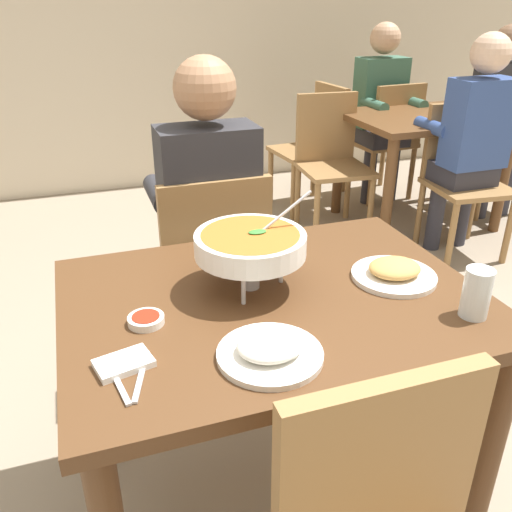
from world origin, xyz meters
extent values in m
plane|color=gray|center=(0.00, 0.00, 0.00)|extent=(16.00, 16.00, 0.00)
cube|color=#51331C|center=(0.00, 0.00, 0.74)|extent=(1.12, 0.83, 0.04)
cylinder|color=#51331C|center=(0.50, -0.35, 0.36)|extent=(0.07, 0.07, 0.72)
cylinder|color=#51331C|center=(-0.50, 0.35, 0.36)|extent=(0.07, 0.07, 0.72)
cylinder|color=#51331C|center=(0.50, 0.35, 0.36)|extent=(0.07, 0.07, 0.72)
cube|color=olive|center=(0.00, 0.79, 0.43)|extent=(0.44, 0.44, 0.03)
cube|color=olive|center=(0.00, 0.59, 0.68)|extent=(0.42, 0.04, 0.45)
cylinder|color=olive|center=(0.19, 0.98, 0.21)|extent=(0.04, 0.04, 0.42)
cylinder|color=olive|center=(-0.19, 0.98, 0.21)|extent=(0.04, 0.04, 0.42)
cylinder|color=olive|center=(0.19, 0.60, 0.21)|extent=(0.04, 0.04, 0.42)
cylinder|color=olive|center=(-0.19, 0.60, 0.21)|extent=(0.04, 0.04, 0.42)
cylinder|color=#2D2D38|center=(0.10, 0.81, 0.23)|extent=(0.10, 0.10, 0.45)
cylinder|color=#2D2D38|center=(-0.10, 0.81, 0.23)|extent=(0.10, 0.10, 0.45)
cube|color=#2D2D38|center=(0.00, 0.77, 0.51)|extent=(0.32, 0.32, 0.12)
cube|color=#2D2D33|center=(0.00, 0.69, 0.82)|extent=(0.36, 0.20, 0.50)
sphere|color=#A57756|center=(0.00, 0.69, 1.20)|extent=(0.22, 0.22, 0.22)
cylinder|color=#2D2D33|center=(0.16, 0.89, 0.77)|extent=(0.08, 0.28, 0.08)
cylinder|color=#2D2D33|center=(-0.16, 0.89, 0.77)|extent=(0.08, 0.28, 0.08)
cube|color=olive|center=(0.00, -0.56, 0.68)|extent=(0.42, 0.04, 0.45)
cylinder|color=silver|center=(0.05, 0.07, 0.81)|extent=(0.01, 0.01, 0.10)
cylinder|color=silver|center=(-0.09, 0.14, 0.81)|extent=(0.01, 0.01, 0.10)
cylinder|color=silver|center=(-0.09, -0.01, 0.81)|extent=(0.01, 0.01, 0.10)
torus|color=silver|center=(-0.04, 0.07, 0.86)|extent=(0.21, 0.21, 0.01)
cylinder|color=#B2B2B7|center=(-0.04, 0.07, 0.78)|extent=(0.05, 0.05, 0.04)
cone|color=orange|center=(-0.04, 0.07, 0.81)|extent=(0.02, 0.02, 0.04)
cylinder|color=white|center=(-0.04, 0.07, 0.89)|extent=(0.30, 0.30, 0.06)
cylinder|color=#AD6023|center=(-0.04, 0.07, 0.91)|extent=(0.26, 0.26, 0.01)
ellipsoid|color=#388433|center=(-0.02, 0.07, 0.92)|extent=(0.05, 0.03, 0.01)
cylinder|color=silver|center=(0.05, 0.09, 0.95)|extent=(0.18, 0.01, 0.13)
cylinder|color=white|center=(-0.11, -0.25, 0.77)|extent=(0.24, 0.24, 0.01)
ellipsoid|color=white|center=(-0.11, -0.25, 0.79)|extent=(0.15, 0.13, 0.04)
cylinder|color=white|center=(0.36, -0.02, 0.77)|extent=(0.24, 0.24, 0.01)
ellipsoid|color=tan|center=(0.36, -0.02, 0.79)|extent=(0.15, 0.13, 0.04)
cylinder|color=white|center=(-0.35, -0.02, 0.77)|extent=(0.09, 0.09, 0.02)
cylinder|color=maroon|center=(-0.35, -0.02, 0.78)|extent=(0.07, 0.07, 0.01)
cube|color=white|center=(-0.42, -0.18, 0.77)|extent=(0.14, 0.11, 0.02)
cube|color=silver|center=(-0.44, -0.23, 0.76)|extent=(0.04, 0.17, 0.01)
cube|color=silver|center=(-0.39, -0.23, 0.76)|extent=(0.06, 0.17, 0.01)
cylinder|color=silver|center=(0.44, -0.25, 0.82)|extent=(0.07, 0.07, 0.13)
cylinder|color=gold|center=(0.44, -0.25, 0.80)|extent=(0.06, 0.06, 0.08)
cube|color=brown|center=(1.80, 1.91, 0.74)|extent=(1.00, 0.80, 0.04)
cylinder|color=brown|center=(1.36, 1.57, 0.36)|extent=(0.07, 0.07, 0.72)
cylinder|color=brown|center=(2.24, 1.57, 0.36)|extent=(0.07, 0.07, 0.72)
cylinder|color=brown|center=(1.36, 2.25, 0.36)|extent=(0.07, 0.07, 0.72)
cylinder|color=brown|center=(2.24, 2.25, 0.36)|extent=(0.07, 0.07, 0.72)
cube|color=olive|center=(2.44, 1.96, 0.43)|extent=(0.44, 0.44, 0.03)
cylinder|color=olive|center=(2.62, 2.15, 0.21)|extent=(0.04, 0.04, 0.42)
cylinder|color=olive|center=(2.24, 2.15, 0.21)|extent=(0.04, 0.04, 0.42)
cylinder|color=olive|center=(2.25, 1.77, 0.21)|extent=(0.04, 0.04, 0.42)
cube|color=olive|center=(1.83, 2.49, 0.43)|extent=(0.48, 0.48, 0.03)
cube|color=olive|center=(1.85, 2.29, 0.68)|extent=(0.42, 0.08, 0.45)
cylinder|color=olive|center=(2.00, 2.70, 0.21)|extent=(0.04, 0.04, 0.42)
cylinder|color=olive|center=(1.63, 2.66, 0.21)|extent=(0.04, 0.04, 0.42)
cylinder|color=olive|center=(2.04, 2.32, 0.21)|extent=(0.04, 0.04, 0.42)
cylinder|color=olive|center=(1.66, 2.29, 0.21)|extent=(0.04, 0.04, 0.42)
cube|color=olive|center=(1.77, 1.36, 0.43)|extent=(0.48, 0.48, 0.03)
cube|color=olive|center=(1.79, 1.56, 0.68)|extent=(0.42, 0.08, 0.45)
cylinder|color=olive|center=(1.56, 1.19, 0.21)|extent=(0.04, 0.04, 0.42)
cylinder|color=olive|center=(1.94, 1.15, 0.21)|extent=(0.04, 0.04, 0.42)
cylinder|color=olive|center=(1.60, 1.57, 0.21)|extent=(0.04, 0.04, 0.42)
cylinder|color=olive|center=(1.98, 1.53, 0.21)|extent=(0.04, 0.04, 0.42)
cube|color=olive|center=(1.17, 2.43, 0.43)|extent=(0.48, 0.48, 0.03)
cube|color=olive|center=(1.37, 2.45, 0.68)|extent=(0.08, 0.42, 0.45)
cylinder|color=olive|center=(0.96, 2.61, 0.21)|extent=(0.04, 0.04, 0.42)
cylinder|color=olive|center=(1.00, 2.23, 0.21)|extent=(0.04, 0.04, 0.42)
cylinder|color=olive|center=(1.34, 2.64, 0.21)|extent=(0.04, 0.04, 0.42)
cylinder|color=olive|center=(1.37, 2.26, 0.21)|extent=(0.04, 0.04, 0.42)
cube|color=olive|center=(1.17, 1.95, 0.43)|extent=(0.47, 0.47, 0.03)
cube|color=olive|center=(1.19, 2.15, 0.68)|extent=(0.42, 0.07, 0.45)
cylinder|color=olive|center=(0.97, 1.77, 0.21)|extent=(0.04, 0.04, 0.42)
cylinder|color=olive|center=(1.35, 1.75, 0.21)|extent=(0.04, 0.04, 0.42)
cylinder|color=olive|center=(1.00, 2.15, 0.21)|extent=(0.04, 0.04, 0.42)
cylinder|color=olive|center=(1.38, 2.13, 0.21)|extent=(0.04, 0.04, 0.42)
cylinder|color=#2D2D38|center=(2.31, 1.82, 0.23)|extent=(0.10, 0.10, 0.45)
cylinder|color=#2D2D38|center=(2.51, 1.82, 0.23)|extent=(0.10, 0.10, 0.45)
cube|color=#2D2D38|center=(2.41, 1.86, 0.51)|extent=(0.32, 0.32, 0.12)
cube|color=#2D2D33|center=(2.41, 1.94, 0.82)|extent=(0.36, 0.20, 0.50)
sphere|color=#846047|center=(2.41, 1.94, 1.20)|extent=(0.22, 0.22, 0.22)
cylinder|color=#2D2D33|center=(2.25, 1.74, 0.77)|extent=(0.08, 0.28, 0.08)
cylinder|color=#2D2D38|center=(1.68, 2.36, 0.23)|extent=(0.10, 0.10, 0.45)
cylinder|color=#2D2D38|center=(1.88, 2.36, 0.23)|extent=(0.10, 0.10, 0.45)
cube|color=#2D2D38|center=(1.78, 2.40, 0.51)|extent=(0.32, 0.32, 0.12)
cube|color=#3D6B56|center=(1.78, 2.48, 0.82)|extent=(0.36, 0.20, 0.50)
sphere|color=tan|center=(1.78, 2.48, 1.20)|extent=(0.22, 0.22, 0.22)
cylinder|color=#3D6B56|center=(1.62, 2.28, 0.77)|extent=(0.08, 0.28, 0.08)
cylinder|color=#3D6B56|center=(1.94, 2.28, 0.77)|extent=(0.08, 0.28, 0.08)
cylinder|color=#2D2D38|center=(1.86, 1.47, 0.23)|extent=(0.10, 0.10, 0.45)
cylinder|color=#2D2D38|center=(1.66, 1.47, 0.23)|extent=(0.10, 0.10, 0.45)
cube|color=#2D2D38|center=(1.76, 1.43, 0.51)|extent=(0.32, 0.32, 0.12)
cube|color=#334C8C|center=(1.76, 1.35, 0.82)|extent=(0.36, 0.20, 0.50)
sphere|color=beige|center=(1.76, 1.35, 1.20)|extent=(0.22, 0.22, 0.22)
cylinder|color=#334C8C|center=(1.92, 1.55, 0.77)|extent=(0.08, 0.28, 0.08)
cylinder|color=#334C8C|center=(1.60, 1.55, 0.77)|extent=(0.08, 0.28, 0.08)
camera|label=1|loc=(-0.46, -1.18, 1.49)|focal=38.02mm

